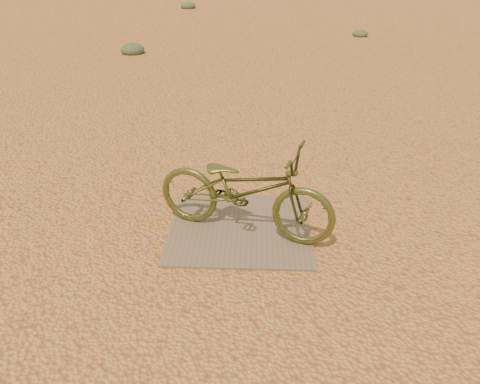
{
  "coord_description": "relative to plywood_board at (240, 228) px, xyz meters",
  "views": [
    {
      "loc": [
        -0.26,
        -3.43,
        2.58
      ],
      "look_at": [
        -0.42,
        0.52,
        0.42
      ],
      "focal_mm": 35.0,
      "sensor_mm": 36.0,
      "label": 1
    }
  ],
  "objects": [
    {
      "name": "kale_b",
      "position": [
        3.12,
        10.46,
        -0.01
      ],
      "size": [
        0.45,
        0.45,
        0.25
      ],
      "primitive_type": "ellipsoid",
      "color": "#4C6545",
      "rests_on": "ground"
    },
    {
      "name": "kale_a",
      "position": [
        -3.01,
        7.91,
        -0.01
      ],
      "size": [
        0.59,
        0.59,
        0.33
      ],
      "primitive_type": "ellipsoid",
      "color": "#4C6545",
      "rests_on": "ground"
    },
    {
      "name": "bicycle",
      "position": [
        0.05,
        -0.07,
        0.47
      ],
      "size": [
        1.86,
        1.12,
        0.92
      ],
      "primitive_type": "imported",
      "rotation": [
        0.0,
        0.0,
        1.26
      ],
      "color": "#4C5223",
      "rests_on": "plywood_board"
    },
    {
      "name": "ground",
      "position": [
        0.42,
        -0.52,
        -0.01
      ],
      "size": [
        120.0,
        120.0,
        0.0
      ],
      "primitive_type": "plane",
      "color": "gold",
      "rests_on": "ground"
    },
    {
      "name": "plywood_board",
      "position": [
        0.0,
        0.0,
        0.0
      ],
      "size": [
        1.4,
        1.33,
        0.02
      ],
      "primitive_type": "cube",
      "color": "brown",
      "rests_on": "ground"
    },
    {
      "name": "kale_c",
      "position": [
        -2.77,
        16.3,
        -0.01
      ],
      "size": [
        0.61,
        0.61,
        0.34
      ],
      "primitive_type": "ellipsoid",
      "color": "#4C6545",
      "rests_on": "ground"
    }
  ]
}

